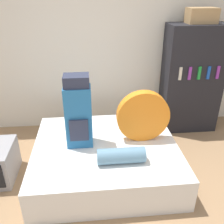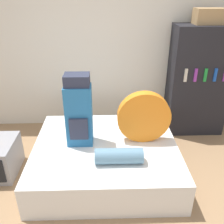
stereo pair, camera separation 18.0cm
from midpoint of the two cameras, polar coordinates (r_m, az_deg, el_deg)
name	(u,v)px [view 1 (the left image)]	position (r m, az deg, el deg)	size (l,w,h in m)	color
ground_plane	(112,209)	(2.93, -1.90, -21.33)	(16.00, 16.00, 0.00)	#997551
wall_back	(99,49)	(4.02, -4.22, 14.12)	(8.00, 0.05, 2.60)	silver
bed	(106,158)	(3.27, -3.03, -10.41)	(1.78, 1.56, 0.41)	white
backpack	(78,113)	(2.98, -9.42, -0.20)	(0.31, 0.26, 0.89)	#23669E
tent_bag	(143,116)	(3.10, 5.43, -0.97)	(0.66, 0.12, 0.66)	orange
sleeping_roll	(121,156)	(2.81, 0.24, -9.98)	(0.53, 0.18, 0.18)	#5B849E
bookshelf	(191,80)	(4.16, 16.53, 7.07)	(0.90, 0.46, 1.70)	black
cardboard_box	(202,15)	(3.98, 18.53, 20.18)	(0.41, 0.26, 0.21)	#A88456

